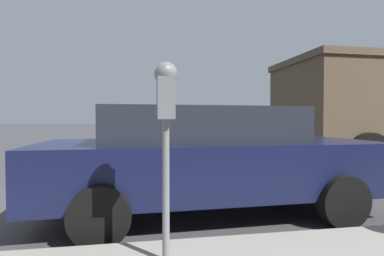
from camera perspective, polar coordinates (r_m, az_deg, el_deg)
name	(u,v)px	position (r m, az deg, el deg)	size (l,w,h in m)	color
ground_plane	(126,198)	(5.25, -12.41, -12.90)	(220.00, 220.00, 0.00)	#424244
parking_meter	(166,109)	(2.46, -5.04, 3.61)	(0.21, 0.19, 1.64)	gray
car_navy	(207,157)	(4.26, 2.89, -5.47)	(2.18, 4.62, 1.47)	#14193D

